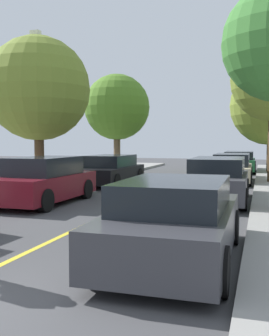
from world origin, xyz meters
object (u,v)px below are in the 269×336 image
at_px(parked_car_right_far, 232,168).
at_px(street_tree_left_near, 117,107).
at_px(parked_car_right_near, 218,180).
at_px(parked_car_right_nearest, 175,221).
at_px(streetlamp, 37,99).
at_px(street_tree_left_nearest, 38,89).
at_px(parked_car_left_near, 44,181).
at_px(parked_car_right_farthest, 239,162).
at_px(parked_car_left_far, 110,170).

distance_m(parked_car_right_far, street_tree_left_near, 8.08).
xyz_separation_m(parked_car_right_near, street_tree_left_near, (-6.81, 9.30, 3.19)).
height_order(parked_car_right_near, street_tree_left_near, street_tree_left_near).
distance_m(parked_car_right_nearest, streetlamp, 10.27).
relative_size(parked_car_right_nearest, streetlamp, 0.69).
distance_m(parked_car_right_near, parked_car_right_far, 6.39).
distance_m(parked_car_right_near, street_tree_left_near, 11.96).
xyz_separation_m(parked_car_right_far, street_tree_left_nearest, (-6.81, -5.72, 3.24)).
bearing_deg(street_tree_left_near, parked_car_left_near, -81.25).
bearing_deg(parked_car_right_farthest, parked_car_left_near, -109.04).
xyz_separation_m(parked_car_right_nearest, street_tree_left_nearest, (-6.81, 7.22, 3.25)).
relative_size(parked_car_left_near, streetlamp, 0.69).
height_order(parked_car_left_far, streetlamp, streetlamp).
xyz_separation_m(parked_car_left_far, parked_car_right_near, (5.08, -3.69, 0.05)).
relative_size(parked_car_left_far, street_tree_left_nearest, 0.79).
distance_m(parked_car_left_far, parked_car_right_far, 5.75).
distance_m(parked_car_left_far, parked_car_right_nearest, 11.43).
bearing_deg(parked_car_right_far, parked_car_right_near, -90.00).
bearing_deg(street_tree_left_near, parked_car_right_nearest, -66.75).
height_order(parked_car_right_nearest, parked_car_right_near, parked_car_right_near).
distance_m(parked_car_right_far, street_tree_left_nearest, 9.46).
xyz_separation_m(street_tree_left_near, streetlamp, (-0.02, -8.73, -0.39)).
bearing_deg(parked_car_right_farthest, parked_car_right_near, -90.00).
relative_size(parked_car_right_near, parked_car_right_farthest, 0.95).
bearing_deg(street_tree_left_near, parked_car_left_far, -72.86).
xyz_separation_m(parked_car_right_farthest, street_tree_left_near, (-6.81, -3.48, 3.24)).
height_order(parked_car_left_near, parked_car_right_farthest, parked_car_left_near).
height_order(parked_car_left_near, streetlamp, streetlamp).
bearing_deg(parked_car_right_near, street_tree_left_near, 126.22).
relative_size(parked_car_left_far, parked_car_right_near, 1.04).
bearing_deg(parked_car_right_farthest, street_tree_left_nearest, -119.34).
height_order(street_tree_left_nearest, street_tree_left_near, street_tree_left_nearest).
bearing_deg(parked_car_right_nearest, street_tree_left_nearest, 133.32).
xyz_separation_m(parked_car_left_near, parked_car_right_far, (5.08, 8.32, -0.04)).
relative_size(parked_car_left_near, parked_car_right_far, 0.90).
xyz_separation_m(parked_car_left_near, streetlamp, (-1.75, 2.50, 2.80)).
bearing_deg(streetlamp, parked_car_right_near, -4.74).
bearing_deg(street_tree_left_nearest, streetlamp, -101.56).
relative_size(parked_car_left_near, street_tree_left_near, 0.72).
height_order(parked_car_left_near, street_tree_left_near, street_tree_left_near).
xyz_separation_m(parked_car_right_far, streetlamp, (-6.83, -5.82, 2.84)).
distance_m(street_tree_left_nearest, streetlamp, 0.41).
bearing_deg(street_tree_left_near, parked_car_right_farthest, 27.08).
distance_m(street_tree_left_nearest, street_tree_left_near, 8.63).
height_order(parked_car_right_far, parked_car_right_farthest, parked_car_right_far).
distance_m(parked_car_right_nearest, street_tree_left_nearest, 10.44).
relative_size(parked_car_right_nearest, parked_car_right_far, 0.90).
distance_m(parked_car_left_near, parked_car_right_nearest, 6.86).
xyz_separation_m(parked_car_left_near, parked_car_right_nearest, (5.08, -4.62, -0.05)).
height_order(parked_car_left_near, parked_car_right_near, parked_car_left_near).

